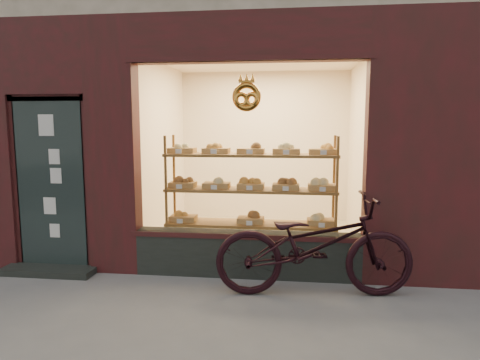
# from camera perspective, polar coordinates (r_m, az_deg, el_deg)

# --- Properties ---
(display_shelf) EXTENTS (2.20, 0.45, 1.70)m
(display_shelf) POSITION_cam_1_polar(r_m,az_deg,el_deg) (5.54, 1.44, -2.42)
(display_shelf) COLOR brown
(display_shelf) RESTS_ON ground
(bicycle) EXTENTS (2.18, 0.94, 1.11)m
(bicycle) POSITION_cam_1_polar(r_m,az_deg,el_deg) (4.71, 9.82, -8.54)
(bicycle) COLOR black
(bicycle) RESTS_ON ground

